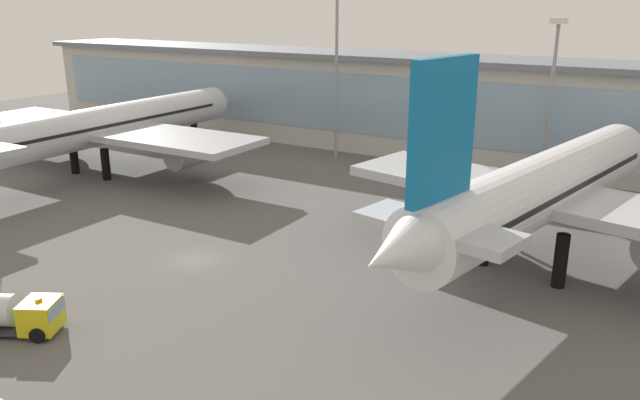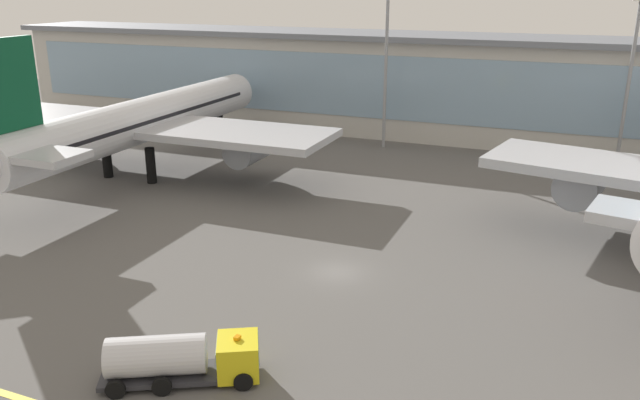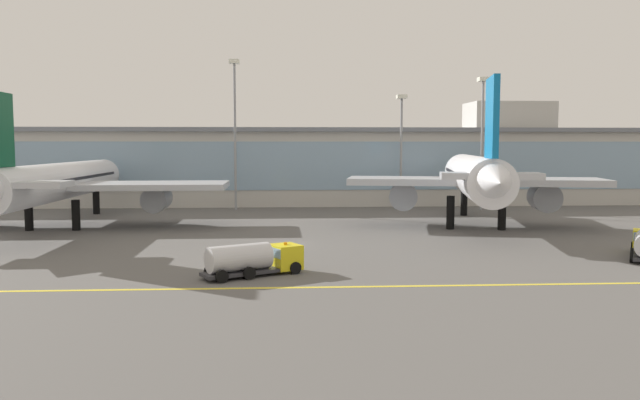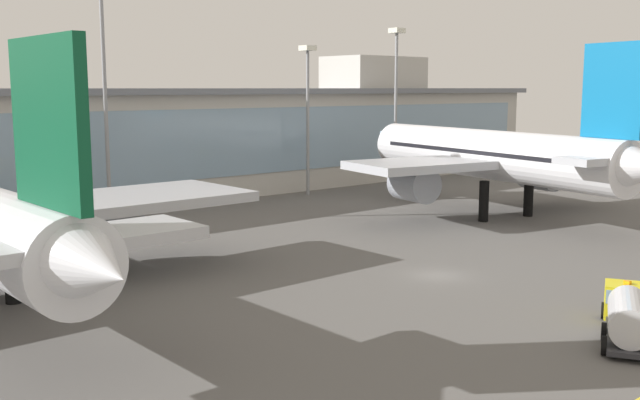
% 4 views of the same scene
% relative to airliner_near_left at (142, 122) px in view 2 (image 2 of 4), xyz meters
% --- Properties ---
extents(ground_plane, '(208.90, 208.90, 0.00)m').
position_rel_airliner_near_left_xyz_m(ground_plane, '(31.39, -17.44, -6.30)').
color(ground_plane, '#5B5956').
extents(terminal_building, '(152.21, 14.00, 19.98)m').
position_rel_airliner_near_left_xyz_m(terminal_building, '(32.93, 33.12, 1.49)').
color(terminal_building, beige).
rests_on(terminal_building, ground).
extents(airliner_near_left, '(46.25, 53.23, 17.28)m').
position_rel_airliner_near_left_xyz_m(airliner_near_left, '(0.00, 0.00, 0.00)').
color(airliner_near_left, black).
rests_on(airliner_near_left, ground).
extents(fuel_tanker_truck, '(9.10, 6.48, 2.90)m').
position_rel_airliner_near_left_xyz_m(fuel_tanker_truck, '(28.70, -34.42, -4.79)').
color(fuel_tanker_truck, black).
rests_on(fuel_tanker_truck, ground).
extents(apron_light_mast_centre, '(1.80, 1.80, 20.55)m').
position_rel_airliner_near_left_xyz_m(apron_light_mast_centre, '(52.48, 24.13, 7.44)').
color(apron_light_mast_centre, gray).
rests_on(apron_light_mast_centre, ground).
extents(apron_light_mast_east, '(1.80, 1.80, 26.46)m').
position_rel_airliner_near_left_xyz_m(apron_light_mast_east, '(22.63, 23.34, 10.72)').
color(apron_light_mast_east, gray).
rests_on(apron_light_mast_east, ground).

